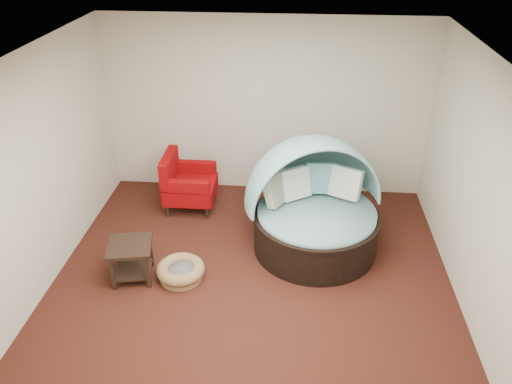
# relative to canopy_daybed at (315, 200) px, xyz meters

# --- Properties ---
(floor) EXTENTS (5.00, 5.00, 0.00)m
(floor) POSITION_rel_canopy_daybed_xyz_m (-0.76, -0.93, -0.72)
(floor) COLOR #421C13
(floor) RESTS_ON ground
(wall_back) EXTENTS (5.00, 0.00, 5.00)m
(wall_back) POSITION_rel_canopy_daybed_xyz_m (-0.76, 1.57, 0.68)
(wall_back) COLOR beige
(wall_back) RESTS_ON floor
(wall_front) EXTENTS (5.00, 0.00, 5.00)m
(wall_front) POSITION_rel_canopy_daybed_xyz_m (-0.76, -3.43, 0.68)
(wall_front) COLOR beige
(wall_front) RESTS_ON floor
(wall_left) EXTENTS (0.00, 5.00, 5.00)m
(wall_left) POSITION_rel_canopy_daybed_xyz_m (-3.26, -0.93, 0.68)
(wall_left) COLOR beige
(wall_left) RESTS_ON floor
(wall_right) EXTENTS (0.00, 5.00, 5.00)m
(wall_right) POSITION_rel_canopy_daybed_xyz_m (1.74, -0.93, 0.68)
(wall_right) COLOR beige
(wall_right) RESTS_ON floor
(ceiling) EXTENTS (5.00, 5.00, 0.00)m
(ceiling) POSITION_rel_canopy_daybed_xyz_m (-0.76, -0.93, 2.08)
(ceiling) COLOR white
(ceiling) RESTS_ON wall_back
(canopy_daybed) EXTENTS (2.17, 2.13, 1.55)m
(canopy_daybed) POSITION_rel_canopy_daybed_xyz_m (0.00, 0.00, 0.00)
(canopy_daybed) COLOR black
(canopy_daybed) RESTS_ON floor
(pet_basket) EXTENTS (0.71, 0.71, 0.21)m
(pet_basket) POSITION_rel_canopy_daybed_xyz_m (-1.67, -0.88, -0.60)
(pet_basket) COLOR olive
(pet_basket) RESTS_ON floor
(red_armchair) EXTENTS (0.77, 0.78, 0.89)m
(red_armchair) POSITION_rel_canopy_daybed_xyz_m (-1.93, 0.84, -0.30)
(red_armchair) COLOR black
(red_armchair) RESTS_ON floor
(side_table) EXTENTS (0.62, 0.62, 0.51)m
(side_table) POSITION_rel_canopy_daybed_xyz_m (-2.27, -0.92, -0.39)
(side_table) COLOR black
(side_table) RESTS_ON floor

